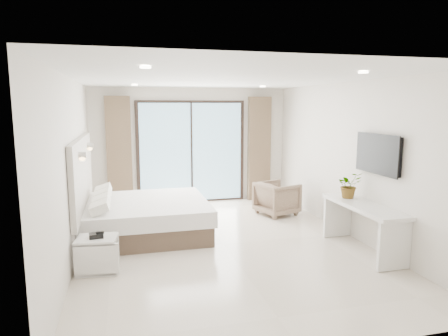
{
  "coord_description": "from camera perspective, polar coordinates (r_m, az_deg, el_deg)",
  "views": [
    {
      "loc": [
        -1.56,
        -6.18,
        2.27
      ],
      "look_at": [
        0.12,
        0.4,
        1.22
      ],
      "focal_mm": 32.0,
      "sensor_mm": 36.0,
      "label": 1
    }
  ],
  "objects": [
    {
      "name": "phone",
      "position": [
        5.8,
        -17.79,
        -9.17
      ],
      "size": [
        0.2,
        0.16,
        0.06
      ],
      "primitive_type": "cube",
      "rotation": [
        0.0,
        0.0,
        0.1
      ],
      "color": "black",
      "rests_on": "nightstand"
    },
    {
      "name": "plant",
      "position": [
        6.92,
        17.4,
        -2.72
      ],
      "size": [
        0.41,
        0.45,
        0.34
      ],
      "primitive_type": "imported",
      "rotation": [
        0.0,
        0.0,
        0.05
      ],
      "color": "#33662D",
      "rests_on": "console_desk"
    },
    {
      "name": "room_shell",
      "position": [
        7.17,
        -3.27,
        3.26
      ],
      "size": [
        4.62,
        6.22,
        2.72
      ],
      "color": "silver",
      "rests_on": "ground"
    },
    {
      "name": "armchair",
      "position": [
        8.53,
        7.6,
        -4.09
      ],
      "size": [
        0.89,
        0.92,
        0.77
      ],
      "primitive_type": "imported",
      "rotation": [
        0.0,
        0.0,
        1.88
      ],
      "color": "#8B6D5B",
      "rests_on": "ground"
    },
    {
      "name": "nightstand",
      "position": [
        5.9,
        -17.65,
        -11.7
      ],
      "size": [
        0.58,
        0.5,
        0.49
      ],
      "rotation": [
        0.0,
        0.0,
        -0.12
      ],
      "color": "silver",
      "rests_on": "ground"
    },
    {
      "name": "console_desk",
      "position": [
        6.64,
        19.27,
        -6.57
      ],
      "size": [
        0.53,
        1.69,
        0.77
      ],
      "color": "silver",
      "rests_on": "ground"
    },
    {
      "name": "bed",
      "position": [
        7.32,
        -11.23,
        -6.87
      ],
      "size": [
        2.16,
        2.06,
        0.74
      ],
      "color": "brown",
      "rests_on": "ground"
    },
    {
      "name": "ground",
      "position": [
        6.77,
        -0.11,
        -10.81
      ],
      "size": [
        6.2,
        6.2,
        0.0
      ],
      "primitive_type": "plane",
      "color": "beige",
      "rests_on": "ground"
    }
  ]
}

